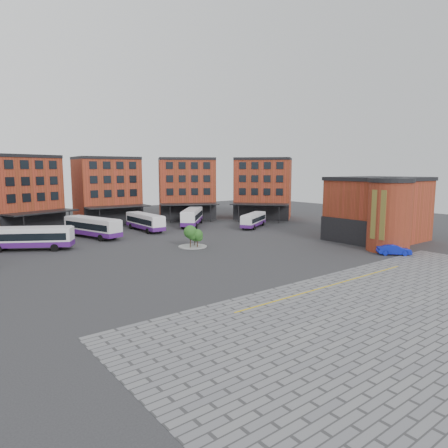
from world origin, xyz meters
TOP-DOWN VIEW (x-y plane):
  - ground at (0.00, 0.00)m, footprint 160.00×160.00m
  - paving_zone at (2.00, -22.00)m, footprint 50.00×22.00m
  - yellow_line at (2.00, -14.00)m, footprint 26.00×0.15m
  - main_building at (-4.77, 38.25)m, footprint 94.14×42.48m
  - east_building at (28.70, -3.06)m, footprint 17.40×15.40m
  - tree_island at (1.96, 11.60)m, footprint 4.40×4.40m
  - bus_b at (-18.40, 24.65)m, footprint 11.94×8.78m
  - bus_c at (-7.19, 29.61)m, footprint 6.27×12.83m
  - bus_d at (3.68, 31.23)m, footprint 3.09×11.77m
  - bus_e at (14.74, 31.46)m, footprint 10.57×11.35m
  - bus_f at (23.29, 21.63)m, footprint 10.01×7.27m
  - blue_car at (20.98, -10.13)m, footprint 4.32×4.23m

SIDE VIEW (x-z plane):
  - ground at x=0.00m, z-range 0.00..0.00m
  - paving_zone at x=2.00m, z-range 0.00..0.02m
  - yellow_line at x=2.00m, z-range 0.02..0.04m
  - blue_car at x=20.98m, z-range 0.00..1.48m
  - bus_f at x=23.29m, z-range 0.12..3.01m
  - bus_d at x=3.68m, z-range 0.14..3.45m
  - tree_island at x=1.96m, z-range 0.08..3.57m
  - bus_b at x=-18.40m, z-range 0.14..3.60m
  - bus_c at x=-7.19m, z-range 0.15..3.68m
  - bus_e at x=14.74m, z-range 0.15..3.71m
  - east_building at x=28.70m, z-range -0.01..10.59m
  - main_building at x=-4.77m, z-range -0.07..14.53m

